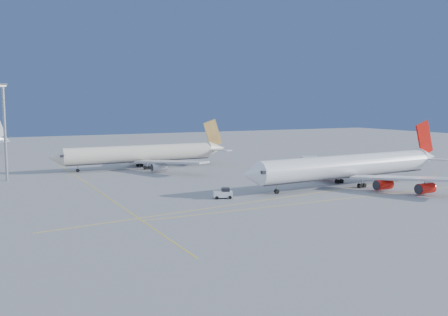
{
  "coord_description": "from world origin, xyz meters",
  "views": [
    {
      "loc": [
        -68.0,
        -103.37,
        22.08
      ],
      "look_at": [
        -5.59,
        19.47,
        7.0
      ],
      "focal_mm": 40.0,
      "sensor_mm": 36.0,
      "label": 1
    }
  ],
  "objects_px": {
    "airliner_virgin": "(352,166)",
    "pushback_tug": "(223,193)",
    "airliner_etihad": "(144,154)",
    "light_mast": "(4,124)"
  },
  "relations": [
    {
      "from": "airliner_virgin",
      "to": "pushback_tug",
      "type": "relative_size",
      "value": 14.43
    },
    {
      "from": "airliner_virgin",
      "to": "pushback_tug",
      "type": "distance_m",
      "value": 39.81
    },
    {
      "from": "airliner_virgin",
      "to": "airliner_etihad",
      "type": "relative_size",
      "value": 1.11
    },
    {
      "from": "airliner_virgin",
      "to": "airliner_etihad",
      "type": "bearing_deg",
      "value": 118.98
    },
    {
      "from": "airliner_virgin",
      "to": "light_mast",
      "type": "xyz_separation_m",
      "value": [
        -82.94,
        51.27,
        11.16
      ]
    },
    {
      "from": "airliner_virgin",
      "to": "light_mast",
      "type": "distance_m",
      "value": 98.15
    },
    {
      "from": "airliner_etihad",
      "to": "light_mast",
      "type": "xyz_separation_m",
      "value": [
        -44.05,
        -9.17,
        11.35
      ]
    },
    {
      "from": "pushback_tug",
      "to": "airliner_virgin",
      "type": "bearing_deg",
      "value": 20.15
    },
    {
      "from": "airliner_virgin",
      "to": "light_mast",
      "type": "height_order",
      "value": "light_mast"
    },
    {
      "from": "pushback_tug",
      "to": "light_mast",
      "type": "relative_size",
      "value": 0.17
    }
  ]
}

